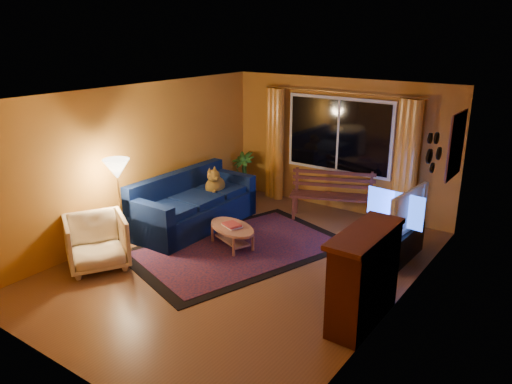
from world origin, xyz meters
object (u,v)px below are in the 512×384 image
Objects in this scene: bench at (332,208)px; armchair at (96,240)px; sofa at (194,202)px; floor_lamp at (120,206)px; coffee_table at (232,237)px; tv_console at (398,244)px.

armchair reaches higher than bench.
floor_lamp is (-0.24, -1.41, 0.28)m from sofa.
sofa is 2.72× the size of armchair.
coffee_table is 0.85× the size of tv_console.
armchair is 2.07m from coffee_table.
tv_console is (3.62, 2.22, -0.51)m from floor_lamp.
floor_lamp reaches higher than bench.
bench is 3.77m from floor_lamp.
armchair reaches higher than coffee_table.
sofa is 1.45m from floor_lamp.
sofa reaches higher than coffee_table.
floor_lamp is 1.30× the size of tv_console.
floor_lamp is at bearing -139.48° from coffee_table.
tv_console is at bearing 25.45° from coffee_table.
bench is at bearing 56.79° from floor_lamp.
tv_console is at bearing 31.47° from floor_lamp.
floor_lamp is at bearing 42.00° from armchair.
tv_console is (3.39, 0.81, -0.23)m from sofa.
sofa is 2.38× the size of coffee_table.
armchair is at bearing -139.60° from tv_console.
sofa is 1.14m from coffee_table.
bench is 4.17m from armchair.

